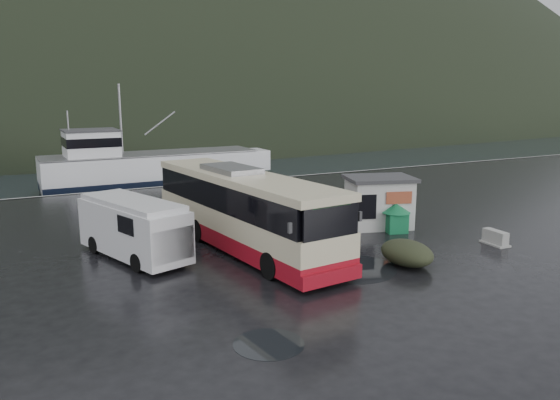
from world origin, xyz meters
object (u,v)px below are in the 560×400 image
waste_bin_right (395,232)px  jersey_barrier_b (495,244)px  dome_tent (406,265)px  fishing_trawler (153,171)px  jersey_barrier_a (327,249)px  coach_bus (244,248)px  white_van (135,257)px  waste_bin_left (303,250)px  ticket_kiosk (378,227)px

waste_bin_right → jersey_barrier_b: 5.01m
dome_tent → fishing_trawler: 32.65m
jersey_barrier_a → coach_bus: bearing=148.7°
white_van → waste_bin_left: size_ratio=4.56×
jersey_barrier_b → waste_bin_left: bearing=159.0°
white_van → ticket_kiosk: ticket_kiosk is taller
coach_bus → waste_bin_right: 8.42m
white_van → waste_bin_right: size_ratio=4.18×
white_van → jersey_barrier_b: size_ratio=4.55×
coach_bus → waste_bin_right: (8.37, -0.96, 0.00)m
coach_bus → jersey_barrier_b: (11.15, -5.12, 0.00)m
waste_bin_left → jersey_barrier_b: size_ratio=1.00×
waste_bin_left → ticket_kiosk: size_ratio=0.39×
waste_bin_left → ticket_kiosk: 6.30m
fishing_trawler → dome_tent: bearing=-85.6°
waste_bin_right → dome_tent: (-3.14, -4.65, 0.00)m
white_van → dome_tent: white_van is taller
dome_tent → ticket_kiosk: 6.71m
coach_bus → waste_bin_left: (2.32, -1.72, 0.00)m
white_van → jersey_barrier_a: size_ratio=3.64×
dome_tent → jersey_barrier_b: (5.92, 0.49, 0.00)m
white_van → ticket_kiosk: 13.25m
white_van → fishing_trawler: (7.44, 26.12, 0.00)m
white_van → waste_bin_right: white_van is taller
dome_tent → waste_bin_left: bearing=126.9°
waste_bin_left → jersey_barrier_b: waste_bin_left is taller
coach_bus → dome_tent: size_ratio=5.02×
jersey_barrier_a → white_van: bearing=161.0°
coach_bus → jersey_barrier_b: bearing=-30.9°
white_van → jersey_barrier_a: white_van is taller
ticket_kiosk → jersey_barrier_a: 5.43m
coach_bus → jersey_barrier_a: bearing=-37.5°
jersey_barrier_a → fishing_trawler: 29.02m
waste_bin_left → jersey_barrier_b: 9.46m
waste_bin_left → jersey_barrier_a: bearing=-18.0°
dome_tent → ticket_kiosk: size_ratio=0.76×
ticket_kiosk → fishing_trawler: 27.17m
ticket_kiosk → waste_bin_right: bearing=-68.0°
white_van → dome_tent: bearing=-49.6°
waste_bin_left → dome_tent: size_ratio=0.52×
waste_bin_right → fishing_trawler: 28.50m
white_van → jersey_barrier_b: (16.13, -5.93, 0.00)m
jersey_barrier_a → jersey_barrier_b: 8.30m
waste_bin_left → jersey_barrier_a: size_ratio=0.80×
coach_bus → ticket_kiosk: (8.26, 0.38, 0.00)m
waste_bin_right → jersey_barrier_a: waste_bin_right is taller
ticket_kiosk → jersey_barrier_a: (-4.84, -2.46, 0.00)m
jersey_barrier_b → fishing_trawler: size_ratio=0.06×
waste_bin_left → waste_bin_right: waste_bin_right is taller
waste_bin_left → fishing_trawler: (0.14, 28.65, 0.00)m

